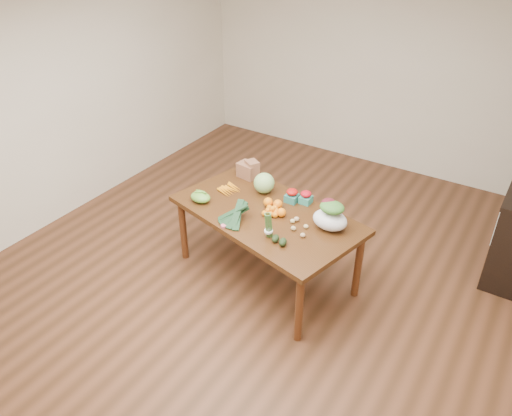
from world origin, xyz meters
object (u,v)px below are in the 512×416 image
Objects in this scene: mandarin_cluster at (273,210)px; cabbage at (264,183)px; salad_bag at (330,217)px; asparagus_bundle at (269,225)px; paper_bag at (248,169)px; dining_table at (266,245)px; kale_bunch at (232,215)px.

cabbage is at bearing 132.61° from mandarin_cluster.
asparagus_bundle is at bearing -133.57° from salad_bag.
paper_bag is 1.10m from asparagus_bundle.
salad_bag reaches higher than dining_table.
kale_bunch is 0.40m from asparagus_bundle.
salad_bag is at bearing 40.37° from kale_bunch.
cabbage is at bearing 138.22° from asparagus_bundle.
paper_bag is 0.87m from kale_bunch.
paper_bag is 1.49× the size of mandarin_cluster.
asparagus_bundle is at bearing -42.68° from dining_table.
cabbage is at bearing 139.17° from dining_table.
paper_bag reaches higher than dining_table.
cabbage is 0.82× the size of asparagus_bundle.
paper_bag is 0.67× the size of kale_bunch.
salad_bag is at bearing 20.99° from dining_table.
mandarin_cluster is 0.45× the size of kale_bunch.
asparagus_bundle reaches higher than dining_table.
asparagus_bundle is (0.39, -0.01, 0.05)m from kale_bunch.
dining_table is 0.79m from salad_bag.
paper_bag is (-0.53, 0.48, 0.47)m from dining_table.
cabbage is 0.62m from kale_bunch.
mandarin_cluster is at bearing 129.14° from asparagus_bundle.
salad_bag is (1.13, -0.40, 0.03)m from paper_bag.
mandarin_cluster reaches higher than dining_table.
paper_bag is 1.30× the size of cabbage.
cabbage is (-0.22, 0.30, 0.48)m from dining_table.
cabbage is 1.15× the size of mandarin_cluster.
dining_table is 0.61m from cabbage.
kale_bunch reaches higher than dining_table.
dining_table is at bearing -178.15° from mandarin_cluster.
kale_bunch is (0.35, -0.80, -0.02)m from paper_bag.
mandarin_cluster is 0.55m from salad_bag.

